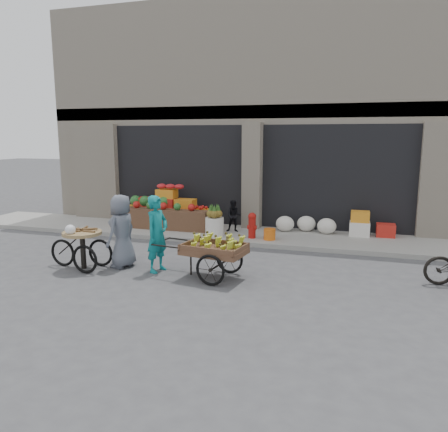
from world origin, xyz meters
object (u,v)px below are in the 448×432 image
(fire_hydrant, at_px, (252,224))
(orange_bucket, at_px, (270,234))
(banana_cart, at_px, (212,248))
(vendor_woman, at_px, (157,234))
(pineapple_bin, at_px, (215,226))
(seated_person, at_px, (234,216))
(tricycle_cart, at_px, (82,244))
(vendor_grey, at_px, (122,231))

(fire_hydrant, xyz_separation_m, orange_bucket, (0.50, -0.05, -0.23))
(fire_hydrant, height_order, orange_bucket, fire_hydrant)
(fire_hydrant, distance_m, banana_cart, 3.24)
(orange_bucket, height_order, vendor_woman, vendor_woman)
(pineapple_bin, relative_size, seated_person, 0.56)
(tricycle_cart, bearing_deg, seated_person, 63.26)
(vendor_woman, height_order, vendor_grey, vendor_woman)
(banana_cart, distance_m, vendor_woman, 1.28)
(banana_cart, height_order, vendor_woman, vendor_woman)
(pineapple_bin, relative_size, orange_bucket, 1.62)
(fire_hydrant, relative_size, vendor_grey, 0.44)
(seated_person, bearing_deg, vendor_woman, -109.59)
(seated_person, height_order, tricycle_cart, seated_person)
(seated_person, distance_m, tricycle_cart, 4.70)
(fire_hydrant, relative_size, seated_person, 0.76)
(fire_hydrant, bearing_deg, tricycle_cart, -131.01)
(vendor_woman, height_order, tricycle_cart, vendor_woman)
(fire_hydrant, xyz_separation_m, seated_person, (-0.70, 0.65, 0.08))
(pineapple_bin, distance_m, fire_hydrant, 1.11)
(vendor_woman, distance_m, vendor_grey, 0.90)
(fire_hydrant, bearing_deg, orange_bucket, -5.71)
(seated_person, distance_m, vendor_woman, 3.85)
(orange_bucket, xyz_separation_m, banana_cart, (-0.57, -3.19, 0.37))
(pineapple_bin, bearing_deg, banana_cart, -72.63)
(fire_hydrant, height_order, vendor_grey, vendor_grey)
(banana_cart, distance_m, tricycle_cart, 2.93)
(tricycle_cart, bearing_deg, banana_cart, 6.66)
(seated_person, xyz_separation_m, vendor_woman, (-0.64, -3.79, 0.24))
(seated_person, distance_m, vendor_grey, 4.03)
(vendor_woman, bearing_deg, vendor_grey, 98.26)
(tricycle_cart, bearing_deg, vendor_grey, 29.25)
(orange_bucket, bearing_deg, seated_person, 149.74)
(banana_cart, distance_m, vendor_grey, 2.18)
(pineapple_bin, bearing_deg, vendor_woman, -94.31)
(seated_person, relative_size, vendor_grey, 0.57)
(vendor_woman, bearing_deg, tricycle_cart, 113.49)
(pineapple_bin, xyz_separation_m, vendor_grey, (-1.14, -3.11, 0.44))
(seated_person, relative_size, vendor_woman, 0.56)
(pineapple_bin, xyz_separation_m, banana_cart, (1.03, -3.29, 0.27))
(orange_bucket, distance_m, vendor_woman, 3.64)
(pineapple_bin, height_order, orange_bucket, pineapple_bin)
(vendor_woman, distance_m, tricycle_cart, 1.71)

